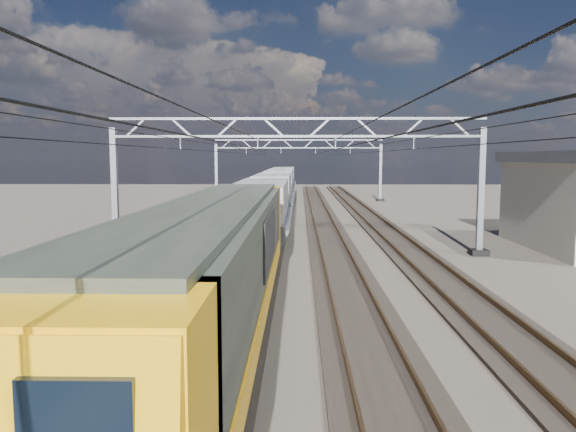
{
  "coord_description": "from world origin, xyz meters",
  "views": [
    {
      "loc": [
        0.14,
        -25.06,
        5.09
      ],
      "look_at": [
        -0.38,
        0.49,
        2.4
      ],
      "focal_mm": 35.0,
      "sensor_mm": 36.0,
      "label": 1
    }
  ],
  "objects_px": {
    "locomotive": "(215,267)",
    "hopper_wagon_fourth": "(283,179)",
    "catenary_gantry_far": "(298,167)",
    "hopper_wagon_mid": "(273,192)",
    "hopper_wagon_third": "(279,184)",
    "catenary_gantry_mid": "(297,180)",
    "hopper_wagon_lead": "(262,208)"
  },
  "relations": [
    {
      "from": "hopper_wagon_mid",
      "to": "locomotive",
      "type": "bearing_deg",
      "value": -90.0
    },
    {
      "from": "catenary_gantry_mid",
      "to": "catenary_gantry_far",
      "type": "distance_m",
      "value": 36.0
    },
    {
      "from": "catenary_gantry_far",
      "to": "locomotive",
      "type": "relative_size",
      "value": 0.94
    },
    {
      "from": "locomotive",
      "to": "hopper_wagon_fourth",
      "type": "distance_m",
      "value": 60.3
    },
    {
      "from": "catenary_gantry_mid",
      "to": "hopper_wagon_third",
      "type": "relative_size",
      "value": 1.53
    },
    {
      "from": "locomotive",
      "to": "hopper_wagon_lead",
      "type": "bearing_deg",
      "value": 90.0
    },
    {
      "from": "hopper_wagon_lead",
      "to": "hopper_wagon_third",
      "type": "distance_m",
      "value": 28.4
    },
    {
      "from": "hopper_wagon_mid",
      "to": "hopper_wagon_third",
      "type": "distance_m",
      "value": 14.2
    },
    {
      "from": "hopper_wagon_lead",
      "to": "hopper_wagon_third",
      "type": "xyz_separation_m",
      "value": [
        0.0,
        28.4,
        0.0
      ]
    },
    {
      "from": "hopper_wagon_lead",
      "to": "hopper_wagon_mid",
      "type": "height_order",
      "value": "same"
    },
    {
      "from": "catenary_gantry_mid",
      "to": "hopper_wagon_mid",
      "type": "height_order",
      "value": "catenary_gantry_mid"
    },
    {
      "from": "hopper_wagon_third",
      "to": "locomotive",
      "type": "bearing_deg",
      "value": -90.0
    },
    {
      "from": "catenary_gantry_mid",
      "to": "hopper_wagon_mid",
      "type": "distance_m",
      "value": 16.99
    },
    {
      "from": "catenary_gantry_mid",
      "to": "catenary_gantry_far",
      "type": "relative_size",
      "value": 1.0
    },
    {
      "from": "hopper_wagon_lead",
      "to": "hopper_wagon_mid",
      "type": "relative_size",
      "value": 1.0
    },
    {
      "from": "catenary_gantry_far",
      "to": "hopper_wagon_mid",
      "type": "relative_size",
      "value": 1.53
    },
    {
      "from": "hopper_wagon_lead",
      "to": "hopper_wagon_fourth",
      "type": "distance_m",
      "value": 42.6
    },
    {
      "from": "catenary_gantry_mid",
      "to": "hopper_wagon_fourth",
      "type": "bearing_deg",
      "value": 92.53
    },
    {
      "from": "hopper_wagon_third",
      "to": "hopper_wagon_fourth",
      "type": "relative_size",
      "value": 1.0
    },
    {
      "from": "catenary_gantry_far",
      "to": "hopper_wagon_third",
      "type": "bearing_deg",
      "value": -111.75
    },
    {
      "from": "catenary_gantry_far",
      "to": "hopper_wagon_lead",
      "type": "height_order",
      "value": "catenary_gantry_far"
    },
    {
      "from": "catenary_gantry_far",
      "to": "hopper_wagon_lead",
      "type": "xyz_separation_m",
      "value": [
        -2.0,
        -33.41,
        -1.67
      ]
    },
    {
      "from": "locomotive",
      "to": "hopper_wagon_fourth",
      "type": "relative_size",
      "value": 1.62
    },
    {
      "from": "hopper_wagon_mid",
      "to": "hopper_wagon_fourth",
      "type": "relative_size",
      "value": 1.0
    },
    {
      "from": "hopper_wagon_third",
      "to": "hopper_wagon_fourth",
      "type": "distance_m",
      "value": 14.2
    },
    {
      "from": "hopper_wagon_mid",
      "to": "hopper_wagon_lead",
      "type": "bearing_deg",
      "value": -90.0
    },
    {
      "from": "hopper_wagon_mid",
      "to": "catenary_gantry_mid",
      "type": "bearing_deg",
      "value": -83.2
    },
    {
      "from": "catenary_gantry_far",
      "to": "hopper_wagon_fourth",
      "type": "relative_size",
      "value": 1.53
    },
    {
      "from": "hopper_wagon_third",
      "to": "catenary_gantry_mid",
      "type": "bearing_deg",
      "value": -86.31
    },
    {
      "from": "hopper_wagon_lead",
      "to": "hopper_wagon_mid",
      "type": "distance_m",
      "value": 14.2
    },
    {
      "from": "catenary_gantry_far",
      "to": "catenary_gantry_mid",
      "type": "bearing_deg",
      "value": -90.0
    },
    {
      "from": "locomotive",
      "to": "hopper_wagon_fourth",
      "type": "xyz_separation_m",
      "value": [
        -0.0,
        60.3,
        -0.09
      ]
    }
  ]
}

